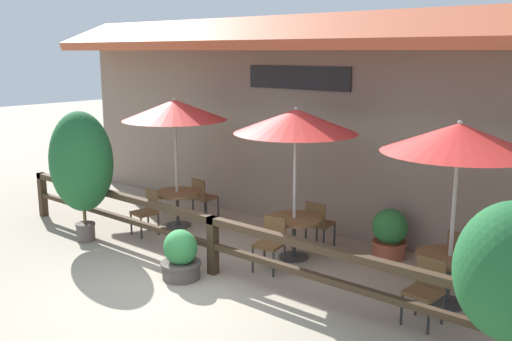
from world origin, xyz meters
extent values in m
plane|color=#9E937F|center=(0.00, 0.00, 0.00)|extent=(60.00, 60.00, 0.00)
cube|color=gray|center=(0.00, 4.20, 1.80)|extent=(14.00, 0.40, 3.60)
cube|color=#B25133|center=(0.00, 3.65, 3.88)|extent=(14.28, 1.48, 0.70)
cube|color=black|center=(-0.51, 3.97, 3.00)|extent=(2.39, 0.04, 0.44)
cube|color=#3D2D1E|center=(0.00, 1.05, 0.89)|extent=(10.40, 0.14, 0.11)
cube|color=#3D2D1E|center=(0.00, 1.05, 0.47)|extent=(10.40, 0.10, 0.09)
cube|color=#3D2D1E|center=(-5.13, 1.05, 0.47)|extent=(0.14, 0.14, 0.95)
cube|color=#3D2D1E|center=(0.00, 1.05, 0.47)|extent=(0.14, 0.14, 0.95)
cylinder|color=#B7B2A8|center=(-2.35, 2.42, 1.12)|extent=(0.06, 0.06, 2.24)
cone|color=red|center=(-2.35, 2.42, 2.38)|extent=(2.07, 2.07, 0.40)
sphere|color=#B2ADA3|center=(-2.35, 2.42, 2.58)|extent=(0.07, 0.07, 0.07)
cylinder|color=brown|center=(-2.35, 2.42, 0.69)|extent=(0.95, 0.95, 0.05)
cylinder|color=#333333|center=(-2.35, 2.42, 0.33)|extent=(0.07, 0.07, 0.67)
cylinder|color=#333333|center=(-2.35, 2.42, 0.01)|extent=(0.52, 0.52, 0.03)
cube|color=brown|center=(-2.41, 1.62, 0.44)|extent=(0.48, 0.48, 0.05)
cube|color=brown|center=(-2.38, 1.81, 0.67)|extent=(0.40, 0.09, 0.40)
cylinder|color=#2D2D2D|center=(-2.62, 1.46, 0.21)|extent=(0.04, 0.04, 0.42)
cylinder|color=#2D2D2D|center=(-2.25, 1.41, 0.21)|extent=(0.04, 0.04, 0.42)
cylinder|color=#2D2D2D|center=(-2.57, 1.84, 0.21)|extent=(0.04, 0.04, 0.42)
cylinder|color=#2D2D2D|center=(-2.19, 1.78, 0.21)|extent=(0.04, 0.04, 0.42)
cube|color=brown|center=(-2.34, 3.22, 0.44)|extent=(0.44, 0.44, 0.05)
cube|color=brown|center=(-2.35, 3.03, 0.67)|extent=(0.40, 0.06, 0.40)
cylinder|color=#2D2D2D|center=(-2.14, 3.40, 0.21)|extent=(0.04, 0.04, 0.42)
cylinder|color=#2D2D2D|center=(-2.52, 3.42, 0.21)|extent=(0.04, 0.04, 0.42)
cylinder|color=#2D2D2D|center=(-2.16, 3.02, 0.21)|extent=(0.04, 0.04, 0.42)
cylinder|color=#2D2D2D|center=(-2.54, 3.04, 0.21)|extent=(0.04, 0.04, 0.42)
cylinder|color=#B7B2A8|center=(0.56, 2.48, 1.12)|extent=(0.06, 0.06, 2.24)
cone|color=red|center=(0.56, 2.48, 2.38)|extent=(2.07, 2.07, 0.40)
sphere|color=#B2ADA3|center=(0.56, 2.48, 2.58)|extent=(0.07, 0.07, 0.07)
cylinder|color=brown|center=(0.56, 2.48, 0.69)|extent=(0.95, 0.95, 0.05)
cylinder|color=#333333|center=(0.56, 2.48, 0.33)|extent=(0.07, 0.07, 0.67)
cylinder|color=#333333|center=(0.56, 2.48, 0.01)|extent=(0.52, 0.52, 0.03)
cube|color=brown|center=(0.61, 1.72, 0.44)|extent=(0.48, 0.48, 0.05)
cube|color=brown|center=(0.58, 1.91, 0.67)|extent=(0.40, 0.10, 0.40)
cylinder|color=#2D2D2D|center=(0.45, 1.50, 0.21)|extent=(0.04, 0.04, 0.42)
cylinder|color=#2D2D2D|center=(0.83, 1.56, 0.21)|extent=(0.04, 0.04, 0.42)
cylinder|color=#2D2D2D|center=(0.39, 1.87, 0.21)|extent=(0.04, 0.04, 0.42)
cylinder|color=#2D2D2D|center=(0.76, 1.94, 0.21)|extent=(0.04, 0.04, 0.42)
cube|color=brown|center=(0.59, 3.23, 0.44)|extent=(0.44, 0.44, 0.05)
cube|color=brown|center=(0.60, 3.04, 0.67)|extent=(0.40, 0.05, 0.40)
cylinder|color=#2D2D2D|center=(0.77, 3.43, 0.21)|extent=(0.04, 0.04, 0.42)
cylinder|color=#2D2D2D|center=(0.39, 3.41, 0.21)|extent=(0.04, 0.04, 0.42)
cylinder|color=#2D2D2D|center=(0.79, 3.05, 0.21)|extent=(0.04, 0.04, 0.42)
cylinder|color=#2D2D2D|center=(0.41, 3.03, 0.21)|extent=(0.04, 0.04, 0.42)
cylinder|color=#B7B2A8|center=(3.32, 2.37, 1.12)|extent=(0.06, 0.06, 2.24)
cone|color=red|center=(3.32, 2.37, 2.38)|extent=(2.07, 2.07, 0.40)
sphere|color=#B2ADA3|center=(3.32, 2.37, 2.58)|extent=(0.07, 0.07, 0.07)
cylinder|color=brown|center=(3.32, 2.37, 0.69)|extent=(0.95, 0.95, 0.05)
cylinder|color=#333333|center=(3.32, 2.37, 0.33)|extent=(0.07, 0.07, 0.67)
cylinder|color=#333333|center=(3.32, 2.37, 0.01)|extent=(0.52, 0.52, 0.03)
cube|color=brown|center=(3.30, 1.56, 0.44)|extent=(0.45, 0.45, 0.05)
cube|color=brown|center=(3.31, 1.75, 0.67)|extent=(0.40, 0.06, 0.40)
cylinder|color=#2D2D2D|center=(3.10, 1.38, 0.21)|extent=(0.04, 0.04, 0.42)
cylinder|color=#2D2D2D|center=(3.48, 1.36, 0.21)|extent=(0.04, 0.04, 0.42)
cylinder|color=#2D2D2D|center=(3.13, 1.76, 0.21)|extent=(0.04, 0.04, 0.42)
cylinder|color=#2D2D2D|center=(3.50, 1.73, 0.21)|extent=(0.04, 0.04, 0.42)
cube|color=brown|center=(3.25, 3.19, 0.44)|extent=(0.49, 0.49, 0.05)
cube|color=brown|center=(3.22, 3.00, 0.67)|extent=(0.40, 0.11, 0.40)
cylinder|color=#2D2D2D|center=(3.47, 3.34, 0.21)|extent=(0.04, 0.04, 0.42)
cylinder|color=#2D2D2D|center=(3.10, 3.41, 0.21)|extent=(0.04, 0.04, 0.42)
cylinder|color=#2D2D2D|center=(3.40, 2.97, 0.21)|extent=(0.04, 0.04, 0.42)
cylinder|color=#2D2D2D|center=(3.03, 3.04, 0.21)|extent=(0.04, 0.04, 0.42)
cylinder|color=brown|center=(4.59, 0.70, 0.61)|extent=(0.05, 0.05, 0.44)
cylinder|color=#564C47|center=(-2.99, 0.68, 0.17)|extent=(0.34, 0.34, 0.34)
cylinder|color=#564C47|center=(-2.99, 0.68, 0.32)|extent=(0.37, 0.37, 0.04)
cylinder|color=brown|center=(-2.99, 0.68, 0.62)|extent=(0.06, 0.06, 0.56)
ellipsoid|color=#1E5B2D|center=(-2.99, 0.68, 1.52)|extent=(1.23, 1.11, 1.86)
cylinder|color=#564C47|center=(-0.26, 0.59, 0.13)|extent=(0.59, 0.59, 0.27)
cylinder|color=#564C47|center=(-0.26, 0.59, 0.25)|extent=(0.64, 0.64, 0.04)
ellipsoid|color=#338442|center=(-0.26, 0.59, 0.51)|extent=(0.56, 0.50, 0.56)
cylinder|color=#9E4C33|center=(1.81, 3.55, 0.14)|extent=(0.55, 0.55, 0.29)
cylinder|color=#9E4C33|center=(1.81, 3.55, 0.27)|extent=(0.60, 0.60, 0.04)
ellipsoid|color=#287033|center=(1.81, 3.55, 0.55)|extent=(0.61, 0.55, 0.62)
camera|label=1|loc=(6.08, -5.11, 3.51)|focal=40.00mm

